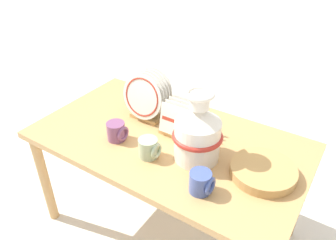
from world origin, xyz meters
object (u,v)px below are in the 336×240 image
Objects in this scene: mug_cobalt_glaze at (201,182)px; wicker_charger_stack at (263,171)px; dish_rack_round_plates at (147,97)px; mug_sage_glaze at (149,148)px; mug_plum_glaze at (117,131)px; ceramic_vase at (198,132)px; dish_rack_square_plates at (179,122)px.

wicker_charger_stack is at bearing 51.99° from mug_cobalt_glaze.
dish_rack_round_plates is 2.70× the size of mug_sage_glaze.
mug_plum_glaze is at bearing -168.64° from wicker_charger_stack.
wicker_charger_stack is 2.87× the size of mug_plum_glaze.
ceramic_vase reaches higher than mug_sage_glaze.
dish_rack_round_plates is at bearing 171.21° from dish_rack_square_plates.
mug_plum_glaze is 0.22m from mug_sage_glaze.
dish_rack_square_plates is at bearing 43.18° from mug_plum_glaze.
mug_plum_glaze reaches higher than wicker_charger_stack.
ceramic_vase reaches higher than dish_rack_round_plates.
dish_rack_round_plates is 2.70× the size of mug_plum_glaze.
ceramic_vase is at bearing -35.59° from dish_rack_square_plates.
ceramic_vase is 0.33m from wicker_charger_stack.
wicker_charger_stack is 0.72m from mug_plum_glaze.
mug_sage_glaze is at bearing -5.93° from mug_plum_glaze.
dish_rack_round_plates is 1.51× the size of dish_rack_square_plates.
dish_rack_square_plates is (0.23, -0.03, -0.06)m from dish_rack_round_plates.
mug_sage_glaze is at bearing 167.64° from mug_cobalt_glaze.
mug_cobalt_glaze is (-0.18, -0.23, 0.03)m from wicker_charger_stack.
wicker_charger_stack is (0.48, -0.07, -0.04)m from dish_rack_square_plates.
dish_rack_round_plates is 0.24m from dish_rack_square_plates.
mug_sage_glaze is 0.32m from mug_cobalt_glaze.
dish_rack_round_plates is 0.63m from mug_cobalt_glaze.
ceramic_vase reaches higher than wicker_charger_stack.
dish_rack_square_plates is at bearing 144.41° from ceramic_vase.
ceramic_vase is 1.28× the size of dish_rack_round_plates.
mug_cobalt_glaze is at bearing -33.31° from dish_rack_round_plates.
mug_plum_glaze is 0.53m from mug_cobalt_glaze.
mug_sage_glaze is (-0.02, -0.24, -0.02)m from dish_rack_square_plates.
ceramic_vase is at bearing 31.41° from mug_sage_glaze.
mug_plum_glaze and mug_cobalt_glaze have the same top height.
mug_sage_glaze is (-0.19, -0.12, -0.10)m from ceramic_vase.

